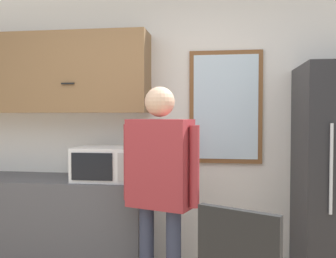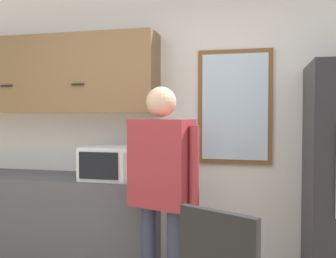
% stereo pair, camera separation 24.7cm
% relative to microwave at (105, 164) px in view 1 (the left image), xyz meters
% --- Properties ---
extents(back_wall, '(6.00, 0.06, 2.70)m').
position_rel_microwave_xyz_m(back_wall, '(0.44, 0.39, 0.31)').
color(back_wall, white).
rests_on(back_wall, ground_plane).
extents(counter, '(2.11, 0.60, 0.89)m').
position_rel_microwave_xyz_m(counter, '(-0.71, 0.06, -0.59)').
color(counter, '#4C4C51').
rests_on(counter, ground_plane).
extents(upper_cabinets, '(2.11, 0.36, 0.73)m').
position_rel_microwave_xyz_m(upper_cabinets, '(-0.71, 0.19, 0.81)').
color(upper_cabinets, olive).
extents(microwave, '(0.50, 0.42, 0.29)m').
position_rel_microwave_xyz_m(microwave, '(0.00, 0.00, 0.00)').
color(microwave, white).
rests_on(microwave, counter).
extents(person, '(0.59, 0.36, 1.67)m').
position_rel_microwave_xyz_m(person, '(0.56, -0.44, -0.02)').
color(person, '#33384C').
rests_on(person, ground_plane).
extents(window, '(0.67, 0.05, 1.04)m').
position_rel_microwave_xyz_m(window, '(1.05, 0.35, 0.50)').
color(window, brown).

